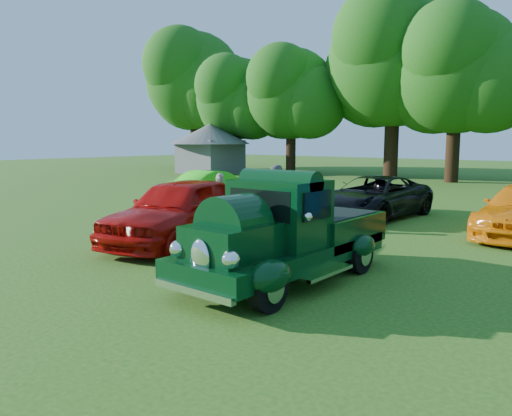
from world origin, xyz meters
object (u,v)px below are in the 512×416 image
Objects in this scene: hero_pickup at (286,237)px; spectator_white at (219,199)px; spectator_pink at (273,200)px; back_car_black at (373,197)px; red_convertible at (181,211)px; back_car_lime at (201,186)px; spectator_grey at (276,195)px; gazebo at (210,143)px.

hero_pickup is 6.54m from spectator_white.
hero_pickup reaches higher than spectator_pink.
back_car_black is at bearing 105.23° from hero_pickup.
red_convertible is at bearing -102.86° from back_car_black.
hero_pickup reaches higher than red_convertible.
spectator_pink is 1.82m from spectator_white.
spectator_grey reaches higher than back_car_lime.
spectator_white is (-1.53, -0.96, -0.13)m from spectator_grey.
gazebo reaches higher than spectator_white.
hero_pickup reaches higher than spectator_grey.
spectator_pink is (6.43, -3.25, 0.22)m from back_car_lime.
spectator_pink is (0.51, 3.22, 0.02)m from red_convertible.
gazebo is (-18.94, 16.24, 1.45)m from spectator_grey.
back_car_black is at bearing 60.49° from red_convertible.
spectator_pink is at bearing -28.71° from back_car_lime.
hero_pickup is at bearing -127.25° from spectator_white.
spectator_white is at bearing -119.24° from spectator_grey.
back_car_lime is 18.64m from gazebo.
back_car_lime is 6.79m from spectator_grey.
hero_pickup is at bearing -72.45° from back_car_black.
spectator_grey is at bearing -60.05° from spectator_white.
hero_pickup is at bearing -56.33° from spectator_pink.
spectator_white is at bearing -171.92° from spectator_pink.
gazebo is at bearing 168.04° from spectator_grey.
red_convertible is at bearing 166.26° from hero_pickup.
red_convertible is 3.09× the size of spectator_white.
spectator_pink is 0.27× the size of gazebo.
red_convertible reaches higher than back_car_lime.
hero_pickup is at bearing -28.06° from red_convertible.
back_car_black is (7.83, 0.57, 0.05)m from back_car_lime.
gazebo reaches higher than back_car_black.
red_convertible is at bearing -157.76° from spectator_white.
back_car_lime is at bearing 49.37° from spectator_white.
spectator_pink reaches higher than spectator_white.
red_convertible reaches higher than back_car_black.
spectator_white is at bearing -124.11° from back_car_black.
back_car_black is (-2.19, 8.04, -0.13)m from hero_pickup.
spectator_pink is at bearing 66.74° from red_convertible.
spectator_white is at bearing -40.39° from back_car_lime.
gazebo is (-18.67, 19.96, 1.55)m from red_convertible.
hero_pickup is 5.55m from spectator_pink.
spectator_grey is at bearing -25.87° from back_car_lime.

